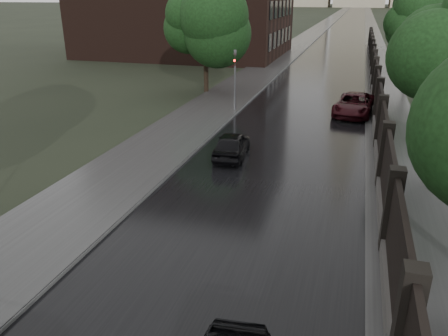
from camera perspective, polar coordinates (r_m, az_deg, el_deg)
road at (r=192.47m, az=16.69°, el=18.71°), size 8.00×420.00×0.02m
sidewalk_left at (r=192.66m, az=14.82°, el=18.91°), size 4.00×420.00×0.16m
verge_right at (r=192.46m, az=18.41°, el=18.54°), size 3.00×420.00×0.08m
fence_right at (r=34.91m, az=19.12°, el=10.27°), size 0.45×75.72×2.70m
tree_left_far at (r=34.24m, az=-2.46°, el=18.36°), size 4.25×4.25×7.39m
tree_right_c at (r=42.59m, az=23.62°, el=16.93°), size 4.08×4.08×7.01m
traffic_light at (r=28.72m, az=1.44°, el=12.01°), size 0.16×0.32×4.00m
hatchback_left at (r=20.76m, az=1.02°, el=3.09°), size 1.78×3.69×1.22m
car_right_far at (r=29.51m, az=16.65°, el=7.96°), size 2.81×5.09×1.35m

